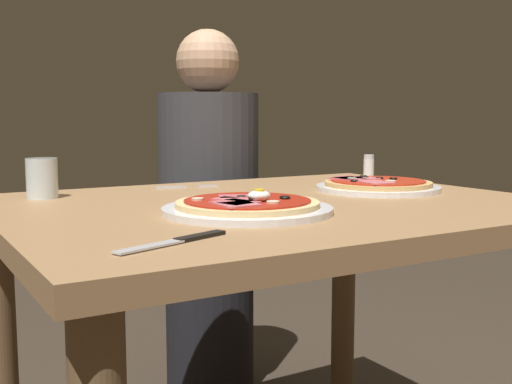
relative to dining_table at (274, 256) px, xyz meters
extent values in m
cube|color=#9E754C|center=(0.00, 0.00, 0.10)|extent=(1.10, 0.87, 0.04)
cylinder|color=brown|center=(-0.49, 0.38, -0.27)|extent=(0.07, 0.07, 0.69)
cylinder|color=brown|center=(0.49, 0.38, -0.27)|extent=(0.07, 0.07, 0.69)
cylinder|color=white|center=(-0.13, -0.11, 0.12)|extent=(0.31, 0.31, 0.01)
cylinder|color=#E5C17F|center=(-0.13, -0.11, 0.13)|extent=(0.26, 0.26, 0.01)
cylinder|color=#A82314|center=(-0.13, -0.11, 0.14)|extent=(0.23, 0.23, 0.00)
torus|color=black|center=(-0.06, -0.13, 0.14)|extent=(0.02, 0.02, 0.00)
torus|color=black|center=(-0.07, -0.07, 0.14)|extent=(0.02, 0.02, 0.00)
torus|color=black|center=(-0.06, -0.14, 0.14)|extent=(0.02, 0.02, 0.00)
torus|color=black|center=(-0.13, -0.09, 0.14)|extent=(0.02, 0.02, 0.00)
cube|color=#D16B70|center=(-0.15, -0.11, 0.14)|extent=(0.07, 0.09, 0.00)
cube|color=#C65B66|center=(-0.17, -0.14, 0.14)|extent=(0.08, 0.08, 0.00)
cube|color=#D16B70|center=(-0.18, -0.17, 0.14)|extent=(0.06, 0.06, 0.00)
cube|color=#C65B66|center=(-0.12, -0.08, 0.14)|extent=(0.09, 0.08, 0.00)
cylinder|color=beige|center=(-0.11, -0.18, 0.14)|extent=(0.02, 0.02, 0.00)
cylinder|color=beige|center=(-0.21, -0.07, 0.14)|extent=(0.02, 0.02, 0.00)
ellipsoid|color=white|center=(-0.12, -0.14, 0.15)|extent=(0.04, 0.03, 0.02)
cylinder|color=yellow|center=(-0.12, -0.14, 0.16)|extent=(0.02, 0.02, 0.00)
cylinder|color=white|center=(0.31, 0.04, 0.12)|extent=(0.29, 0.29, 0.01)
cylinder|color=tan|center=(0.31, 0.04, 0.13)|extent=(0.25, 0.25, 0.01)
cylinder|color=#B72D19|center=(0.31, 0.04, 0.14)|extent=(0.22, 0.22, 0.00)
torus|color=black|center=(0.24, 0.04, 0.14)|extent=(0.02, 0.02, 0.00)
torus|color=black|center=(0.29, 0.11, 0.14)|extent=(0.02, 0.02, 0.00)
torus|color=black|center=(0.33, 0.11, 0.14)|extent=(0.02, 0.02, 0.00)
torus|color=black|center=(0.34, 0.06, 0.14)|extent=(0.02, 0.02, 0.00)
torus|color=black|center=(0.36, 0.03, 0.14)|extent=(0.02, 0.02, 0.00)
torus|color=black|center=(0.31, 0.08, 0.14)|extent=(0.02, 0.02, 0.00)
cube|color=#C65B66|center=(0.28, 0.10, 0.14)|extent=(0.11, 0.09, 0.00)
cube|color=#C65B66|center=(0.27, 0.08, 0.14)|extent=(0.05, 0.08, 0.00)
cube|color=#D16B70|center=(0.27, -0.01, 0.14)|extent=(0.07, 0.09, 0.00)
cube|color=#D16B70|center=(0.31, 0.08, 0.14)|extent=(0.06, 0.07, 0.00)
cylinder|color=beige|center=(0.27, 0.08, 0.14)|extent=(0.02, 0.02, 0.00)
cylinder|color=beige|center=(0.31, -0.01, 0.14)|extent=(0.03, 0.03, 0.00)
cylinder|color=silver|center=(-0.40, 0.30, 0.16)|extent=(0.07, 0.07, 0.09)
cylinder|color=silver|center=(-0.40, 0.30, 0.14)|extent=(0.06, 0.06, 0.04)
cube|color=silver|center=(-0.09, 0.33, 0.12)|extent=(0.08, 0.03, 0.00)
cube|color=silver|center=(0.00, 0.30, 0.12)|extent=(0.04, 0.01, 0.00)
cube|color=silver|center=(0.00, 0.31, 0.12)|extent=(0.04, 0.01, 0.00)
cube|color=silver|center=(0.00, 0.31, 0.12)|extent=(0.04, 0.01, 0.00)
cube|color=silver|center=(0.00, 0.31, 0.12)|extent=(0.04, 0.01, 0.00)
cube|color=silver|center=(-0.39, -0.31, 0.12)|extent=(0.11, 0.06, 0.00)
cube|color=black|center=(-0.31, -0.28, 0.12)|extent=(0.09, 0.05, 0.01)
cylinder|color=white|center=(0.49, 0.28, 0.14)|extent=(0.03, 0.03, 0.05)
cylinder|color=silver|center=(0.49, 0.28, 0.18)|extent=(0.03, 0.03, 0.01)
cylinder|color=black|center=(0.21, 0.72, -0.39)|extent=(0.29, 0.29, 0.46)
cylinder|color=#38383D|center=(0.21, 0.72, 0.10)|extent=(0.32, 0.32, 0.52)
sphere|color=tan|center=(0.21, 0.72, 0.46)|extent=(0.20, 0.20, 0.20)
camera|label=1|loc=(-0.70, -1.10, 0.29)|focal=44.53mm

